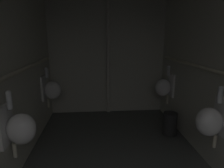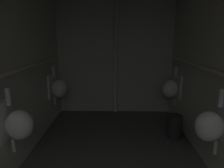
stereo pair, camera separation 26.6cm
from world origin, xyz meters
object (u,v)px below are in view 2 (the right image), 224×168
at_px(urinal_left_mid, 18,124).
at_px(urinal_left_far, 58,88).
at_px(standpipe_back_wall, 116,57).
at_px(urinal_right_mid, 211,125).
at_px(urinal_right_far, 171,88).
at_px(waste_bin, 175,126).

bearing_deg(urinal_left_mid, urinal_left_far, 90.00).
relative_size(urinal_left_far, standpipe_back_wall, 0.32).
distance_m(urinal_right_mid, urinal_right_far, 1.58).
distance_m(standpipe_back_wall, waste_bin, 1.77).
height_order(urinal_left_far, urinal_right_mid, same).
relative_size(urinal_right_far, standpipe_back_wall, 0.32).
height_order(urinal_left_mid, standpipe_back_wall, standpipe_back_wall).
height_order(urinal_left_far, standpipe_back_wall, standpipe_back_wall).
relative_size(urinal_left_mid, urinal_right_mid, 1.00).
bearing_deg(urinal_right_mid, standpipe_back_wall, 116.80).
bearing_deg(urinal_right_far, urinal_left_far, -179.60).
relative_size(standpipe_back_wall, waste_bin, 6.18).
xyz_separation_m(urinal_left_mid, waste_bin, (2.06, 1.01, -0.50)).
height_order(urinal_right_far, standpipe_back_wall, standpipe_back_wall).
distance_m(urinal_right_mid, standpipe_back_wall, 2.38).
relative_size(urinal_right_far, waste_bin, 1.96).
height_order(standpipe_back_wall, waste_bin, standpipe_back_wall).
distance_m(urinal_left_far, standpipe_back_wall, 1.30).
distance_m(urinal_left_mid, waste_bin, 2.34).
xyz_separation_m(urinal_left_mid, urinal_right_mid, (2.12, 0.00, 0.00)).
relative_size(urinal_right_mid, standpipe_back_wall, 0.32).
distance_m(urinal_left_mid, standpipe_back_wall, 2.39).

